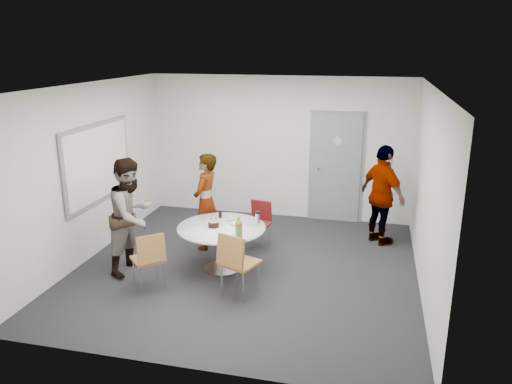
% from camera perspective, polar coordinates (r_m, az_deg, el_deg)
% --- Properties ---
extents(floor, '(5.00, 5.00, 0.00)m').
position_cam_1_polar(floor, '(7.63, -1.11, -8.65)').
color(floor, black).
rests_on(floor, ground).
extents(ceiling, '(5.00, 5.00, 0.00)m').
position_cam_1_polar(ceiling, '(6.92, -1.24, 12.00)').
color(ceiling, silver).
rests_on(ceiling, wall_back).
extents(wall_back, '(5.00, 0.00, 5.00)m').
position_cam_1_polar(wall_back, '(9.53, 2.63, 5.06)').
color(wall_back, silver).
rests_on(wall_back, floor).
extents(wall_left, '(0.00, 5.00, 5.00)m').
position_cam_1_polar(wall_left, '(8.14, -18.48, 2.20)').
color(wall_left, silver).
rests_on(wall_left, floor).
extents(wall_right, '(0.00, 5.00, 5.00)m').
position_cam_1_polar(wall_right, '(6.98, 19.10, -0.17)').
color(wall_right, silver).
rests_on(wall_right, floor).
extents(wall_front, '(5.00, 0.00, 5.00)m').
position_cam_1_polar(wall_front, '(4.91, -8.57, -6.42)').
color(wall_front, silver).
rests_on(wall_front, floor).
extents(door, '(1.02, 0.17, 2.12)m').
position_cam_1_polar(door, '(9.45, 9.15, 2.74)').
color(door, slate).
rests_on(door, wall_back).
extents(whiteboard, '(0.04, 1.90, 1.25)m').
position_cam_1_polar(whiteboard, '(8.26, -17.59, 3.20)').
color(whiteboard, gray).
rests_on(whiteboard, wall_left).
extents(table, '(1.30, 1.30, 0.97)m').
position_cam_1_polar(table, '(7.37, -3.81, -4.65)').
color(table, white).
rests_on(table, floor).
extents(chair_near_left, '(0.58, 0.58, 0.84)m').
position_cam_1_polar(chair_near_left, '(6.92, -12.09, -7.16)').
color(chair_near_left, brown).
rests_on(chair_near_left, floor).
extents(chair_near_right, '(0.56, 0.59, 0.91)m').
position_cam_1_polar(chair_near_right, '(6.57, -2.31, -7.67)').
color(chair_near_right, brown).
rests_on(chair_near_right, floor).
extents(chair_far, '(0.43, 0.46, 0.78)m').
position_cam_1_polar(chair_far, '(8.24, 0.36, -3.17)').
color(chair_far, maroon).
rests_on(chair_far, floor).
extents(person_main, '(0.42, 0.61, 1.59)m').
position_cam_1_polar(person_main, '(8.14, -5.74, -1.09)').
color(person_main, '#A5C6EA').
rests_on(person_main, floor).
extents(person_left, '(0.79, 0.94, 1.71)m').
position_cam_1_polar(person_left, '(7.48, -14.03, -2.61)').
color(person_left, white).
rests_on(person_left, floor).
extents(person_right, '(0.96, 1.02, 1.69)m').
position_cam_1_polar(person_right, '(8.51, 14.25, -0.37)').
color(person_right, black).
rests_on(person_right, floor).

